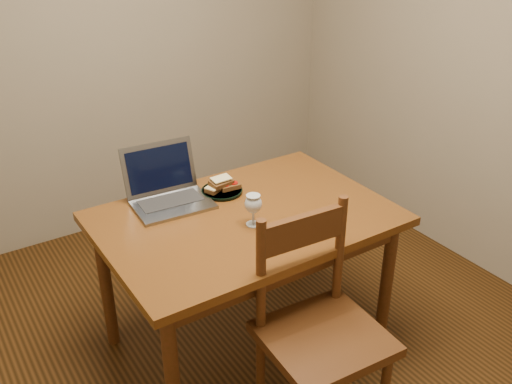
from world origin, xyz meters
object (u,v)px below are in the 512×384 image
table (246,231)px  plate (222,191)px  laptop (166,187)px  chair (321,322)px  milk_glass (253,210)px

table → plate: 0.27m
laptop → chair: bearing=-72.3°
table → laptop: 0.43m
plate → milk_glass: milk_glass is taller
plate → milk_glass: 0.35m
table → chair: bearing=-91.5°
plate → laptop: (-0.26, 0.08, 0.06)m
chair → milk_glass: (-0.00, 0.48, 0.28)m
plate → table: bearing=-94.9°
table → laptop: size_ratio=3.47×
chair → plate: (0.04, 0.83, 0.21)m
plate → laptop: size_ratio=0.54×
plate → milk_glass: size_ratio=1.36×
plate → laptop: bearing=163.3°
table → milk_glass: (-0.02, -0.09, 0.16)m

